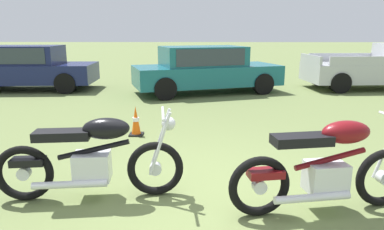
% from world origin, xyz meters
% --- Properties ---
extents(ground_plane, '(120.00, 120.00, 0.00)m').
position_xyz_m(ground_plane, '(0.00, 0.00, 0.00)').
color(ground_plane, olive).
extents(motorcycle_black, '(2.11, 0.68, 1.02)m').
position_xyz_m(motorcycle_black, '(-1.30, -0.05, 0.48)').
color(motorcycle_black, black).
rests_on(motorcycle_black, ground).
extents(motorcycle_maroon, '(2.05, 0.75, 1.02)m').
position_xyz_m(motorcycle_maroon, '(1.25, -0.31, 0.49)').
color(motorcycle_maroon, black).
rests_on(motorcycle_maroon, ground).
extents(car_navy, '(4.20, 2.01, 1.43)m').
position_xyz_m(car_navy, '(-5.63, 7.49, 0.80)').
color(car_navy, '#161E4C').
rests_on(car_navy, ground).
extents(car_teal, '(4.77, 3.05, 1.43)m').
position_xyz_m(car_teal, '(0.12, 7.03, 0.80)').
color(car_teal, '#19606B').
rests_on(car_teal, ground).
extents(traffic_cone, '(0.25, 0.25, 0.55)m').
position_xyz_m(traffic_cone, '(-1.24, 2.43, 0.25)').
color(traffic_cone, '#EA590F').
rests_on(traffic_cone, ground).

